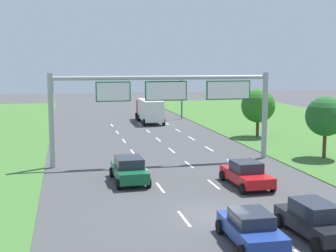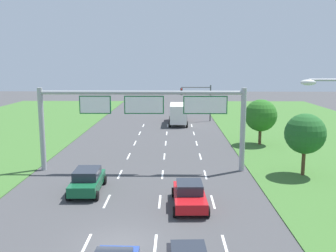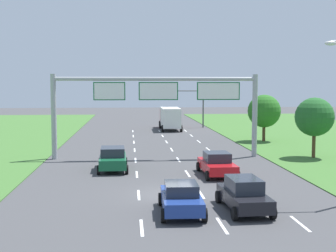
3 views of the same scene
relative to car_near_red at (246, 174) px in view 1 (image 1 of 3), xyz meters
name	(u,v)px [view 1 (image 1 of 3)]	position (x,y,z in m)	size (l,w,h in m)	color
ground_plane	(217,216)	(-3.66, -5.24, -0.77)	(200.00, 200.00, 0.00)	#424244
lane_dashes_inner_left	(151,176)	(-5.41, 3.76, -0.77)	(0.14, 56.40, 0.01)	white
lane_dashes_inner_right	(200,174)	(-1.91, 3.76, -0.77)	(0.14, 56.40, 0.01)	white
lane_dashes_slip	(247,171)	(1.59, 3.76, -0.77)	(0.14, 56.40, 0.01)	white
car_near_red	(246,174)	(0.00, 0.00, 0.00)	(2.29, 4.54, 1.56)	red
car_lead_silver	(314,220)	(-0.37, -8.90, 0.04)	(2.15, 4.36, 1.62)	black
car_mid_lane	(129,169)	(-7.10, 2.58, 0.06)	(2.23, 4.52, 1.65)	#145633
car_far_ahead	(251,228)	(-3.47, -9.12, -0.02)	(2.15, 4.16, 1.47)	navy
box_truck	(149,110)	(-0.35, 32.52, 0.89)	(2.74, 8.41, 3.02)	#B21E19
sign_gantry	(167,99)	(-3.37, 7.97, 4.19)	(17.24, 0.44, 7.00)	#9EA0A5
traffic_light_mast	(168,91)	(2.72, 35.09, 3.09)	(4.76, 0.49, 5.60)	#47494F
roadside_tree_mid	(326,116)	(9.46, 6.71, 2.67)	(3.23, 3.23, 5.07)	#513823
roadside_tree_far	(258,106)	(8.55, 18.12, 2.52)	(3.52, 3.52, 5.06)	#513823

